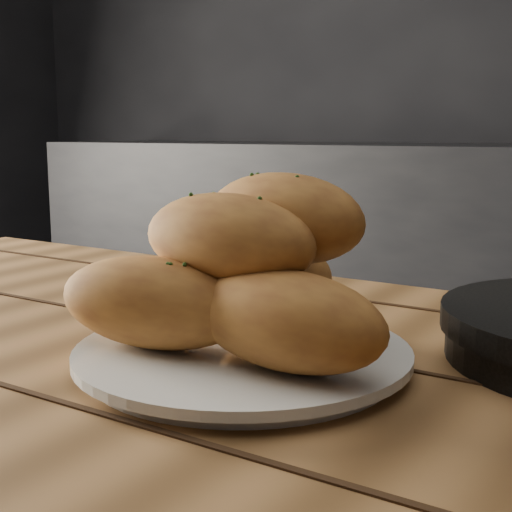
% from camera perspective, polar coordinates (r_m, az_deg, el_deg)
% --- Properties ---
extents(back_wall, '(4.00, 0.04, 2.70)m').
position_cam_1_polar(back_wall, '(2.71, 15.12, 18.27)').
color(back_wall, black).
rests_on(back_wall, ground).
extents(counter, '(2.80, 0.60, 0.90)m').
position_cam_1_polar(counter, '(2.45, 12.01, -1.85)').
color(counter, black).
rests_on(counter, ground).
extents(table, '(1.62, 0.82, 0.75)m').
position_cam_1_polar(table, '(0.59, -0.06, -19.53)').
color(table, '#976638').
rests_on(table, ground).
extents(plate, '(0.27, 0.27, 0.02)m').
position_cam_1_polar(plate, '(0.59, -1.07, -8.05)').
color(plate, silver).
rests_on(plate, table).
extents(bread_rolls, '(0.30, 0.23, 0.14)m').
position_cam_1_polar(bread_rolls, '(0.57, -1.05, -1.41)').
color(bread_rolls, '#C38036').
rests_on(bread_rolls, plate).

